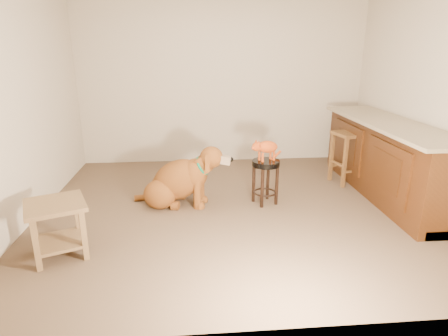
{
  "coord_description": "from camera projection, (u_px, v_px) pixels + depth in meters",
  "views": [
    {
      "loc": [
        -0.49,
        -4.01,
        1.8
      ],
      "look_at": [
        -0.14,
        0.16,
        0.45
      ],
      "focal_mm": 30.0,
      "sensor_mm": 36.0,
      "label": 1
    }
  ],
  "objects": [
    {
      "name": "tabby_kitten",
      "position": [
        266.0,
        148.0,
        4.33
      ],
      "size": [
        0.41,
        0.29,
        0.29
      ],
      "rotation": [
        0.0,
        0.0,
        0.36
      ],
      "color": "#A23A10",
      "rests_on": "padded_stool"
    },
    {
      "name": "golden_retriever",
      "position": [
        179.0,
        181.0,
        4.43
      ],
      "size": [
        1.19,
        0.67,
        0.78
      ],
      "rotation": [
        0.0,
        0.0,
        -0.23
      ],
      "color": "brown",
      "rests_on": "ground"
    },
    {
      "name": "wood_stool",
      "position": [
        348.0,
        157.0,
        5.13
      ],
      "size": [
        0.46,
        0.46,
        0.71
      ],
      "rotation": [
        0.0,
        0.0,
        0.23
      ],
      "color": "brown",
      "rests_on": "ground"
    },
    {
      "name": "cabinet_run",
      "position": [
        388.0,
        161.0,
        4.7
      ],
      "size": [
        0.7,
        2.56,
        0.94
      ],
      "color": "#3F1F0B",
      "rests_on": "ground"
    },
    {
      "name": "room_shell",
      "position": [
        238.0,
        60.0,
        3.88
      ],
      "size": [
        4.54,
        4.04,
        2.62
      ],
      "color": "#C3B59D",
      "rests_on": "ground"
    },
    {
      "name": "floor",
      "position": [
        237.0,
        208.0,
        4.4
      ],
      "size": [
        4.5,
        4.0,
        0.01
      ],
      "primitive_type": "cube",
      "color": "brown",
      "rests_on": "ground"
    },
    {
      "name": "padded_stool",
      "position": [
        265.0,
        173.0,
        4.43
      ],
      "size": [
        0.36,
        0.36,
        0.54
      ],
      "rotation": [
        0.0,
        0.0,
        0.36
      ],
      "color": "black",
      "rests_on": "ground"
    },
    {
      "name": "side_table",
      "position": [
        57.0,
        221.0,
        3.31
      ],
      "size": [
        0.64,
        0.64,
        0.51
      ],
      "rotation": [
        0.0,
        0.0,
        0.4
      ],
      "color": "brown",
      "rests_on": "ground"
    }
  ]
}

